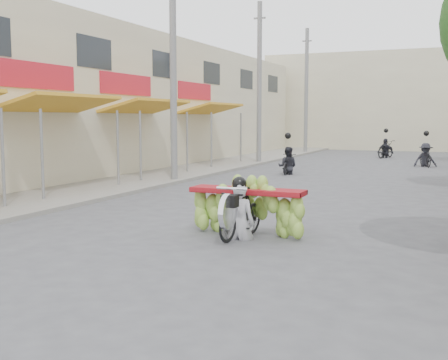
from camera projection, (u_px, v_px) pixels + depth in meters
ground at (101, 301)px, 7.11m from camera, size 120.00×120.00×0.00m
sidewalk_left at (175, 172)px, 23.55m from camera, size 4.00×60.00×0.12m
shophouse_row_left at (61, 102)px, 24.25m from camera, size 9.77×40.00×6.00m
far_building at (406, 102)px, 41.43m from camera, size 20.00×6.00×7.00m
utility_pole_mid at (173, 69)px, 19.75m from camera, size 0.60×0.24×8.00m
utility_pole_far at (259, 83)px, 27.96m from camera, size 0.60×0.24×8.00m
utility_pole_back at (306, 91)px, 36.18m from camera, size 0.60×0.24×8.00m
banana_motorbike at (243, 202)px, 10.85m from camera, size 2.28×1.83×2.00m
bg_motorbike_a at (288, 155)px, 23.03m from camera, size 0.84×1.49×1.95m
bg_motorbike_b at (426, 149)px, 26.52m from camera, size 1.18×1.76×1.95m
bg_motorbike_c at (386, 145)px, 32.41m from camera, size 1.15×1.90×1.95m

